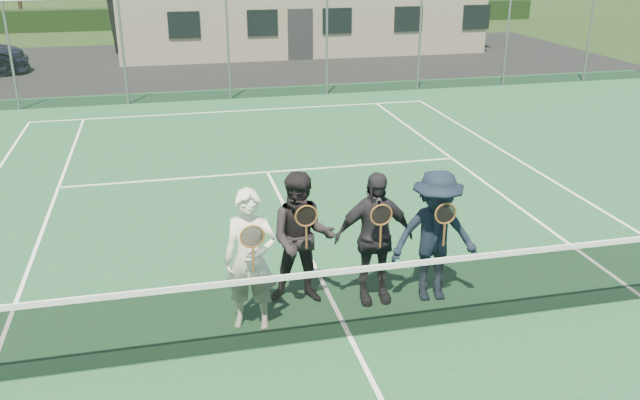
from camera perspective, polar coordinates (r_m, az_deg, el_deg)
The scene contains 11 objects.
ground at distance 27.27m, azimuth -9.02°, elevation 11.28°, with size 220.00×220.00×0.00m, color #274418.
court_surface at distance 8.42m, azimuth 2.52°, elevation -11.52°, with size 30.00×30.00×0.02m, color #1C4C2B.
tarmac_carpark at distance 27.27m, azimuth -17.56°, elevation 10.59°, with size 40.00×12.00×0.01m, color black.
hedge_row at distance 39.07m, azimuth -10.57°, elevation 14.93°, with size 40.00×1.20×1.10m, color black.
court_markings at distance 8.41m, azimuth 2.53°, elevation -11.43°, with size 11.03×23.83×0.01m.
tennis_net at distance 8.15m, azimuth 2.58°, elevation -8.38°, with size 11.68×0.08×1.10m.
perimeter_fence at distance 20.63m, azimuth -7.74°, elevation 12.52°, with size 30.07×0.07×3.02m.
player_a at distance 8.26m, azimuth -5.87°, elevation -5.06°, with size 0.75×0.60×1.80m.
player_b at distance 8.78m, azimuth -1.51°, elevation -3.29°, with size 1.00×0.85×1.80m.
player_c at distance 8.84m, azimuth 4.55°, elevation -3.19°, with size 1.06×0.51×1.80m.
player_d at distance 8.98m, azimuth 9.68°, elevation -3.03°, with size 1.23×0.79×1.80m.
Camera 1 is at (-1.97, -6.81, 4.55)m, focal length 38.00 mm.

